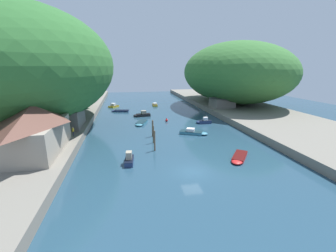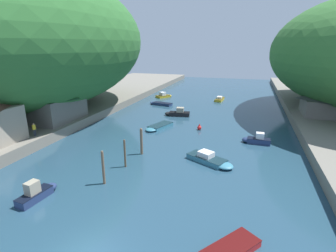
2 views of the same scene
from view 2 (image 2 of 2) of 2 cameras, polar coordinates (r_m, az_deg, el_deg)
water_surface at (r=43.59m, az=5.10°, el=0.43°), size 130.00×130.00×0.00m
left_bank at (r=55.30m, az=-23.17°, el=3.46°), size 22.00×120.00×1.40m
hillside_left at (r=52.32m, az=-28.17°, el=16.03°), size 35.64×49.90×23.63m
boathouse_shed at (r=43.98m, az=-23.83°, el=4.48°), size 7.02×9.11×4.94m
right_bank_cottage at (r=49.89m, az=30.71°, el=4.25°), size 6.49×6.66×3.90m
boat_cabin_cruiser at (r=65.96m, az=-0.83°, el=6.63°), size 3.99×4.43×1.34m
boat_yellow_tender at (r=29.64m, az=9.31°, el=-7.29°), size 5.78×4.18×1.15m
boat_white_cruiser at (r=48.52m, az=1.99°, el=2.82°), size 4.81×2.30×1.56m
boat_mid_channel at (r=36.77m, az=18.60°, el=-2.88°), size 3.66×1.35×1.51m
boat_red_skiff at (r=25.57m, az=-26.46°, el=-12.82°), size 1.47×3.91×1.77m
boat_navy_launch at (r=41.13m, az=-2.20°, el=-0.18°), size 3.54×5.76×0.51m
boat_far_upstream at (r=63.86m, az=11.24°, el=5.86°), size 1.97×5.96×0.96m
boat_far_right_bank at (r=57.48m, az=-1.77°, el=4.90°), size 5.43×2.64×0.55m
mooring_post_nearest at (r=25.30m, az=-13.93°, el=-8.74°), size 0.25×0.25×3.37m
mooring_post_second at (r=28.26m, az=-9.37°, el=-5.88°), size 0.21×0.21×3.13m
mooring_post_middle at (r=31.22m, az=-5.81°, el=-3.31°), size 0.31×0.31×3.27m
channel_buoy_near at (r=40.63m, az=6.84°, el=-0.32°), size 0.65×0.65×0.98m
person_on_quay at (r=37.40m, az=-27.15°, el=-0.51°), size 0.28×0.41×1.69m
person_by_boathouse at (r=41.03m, az=-22.28°, el=1.56°), size 0.34×0.43×1.69m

